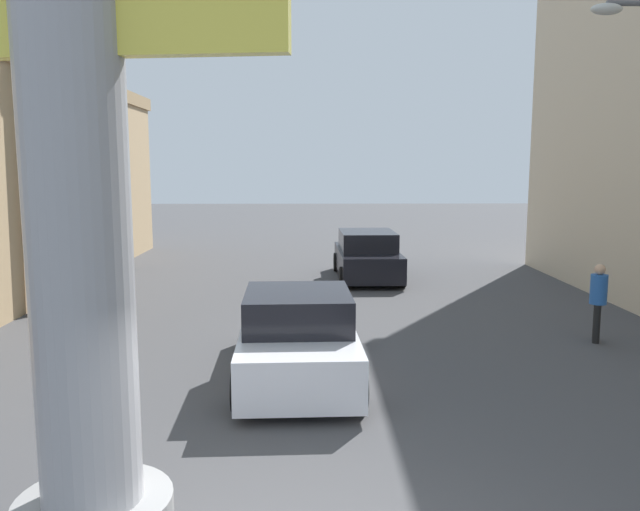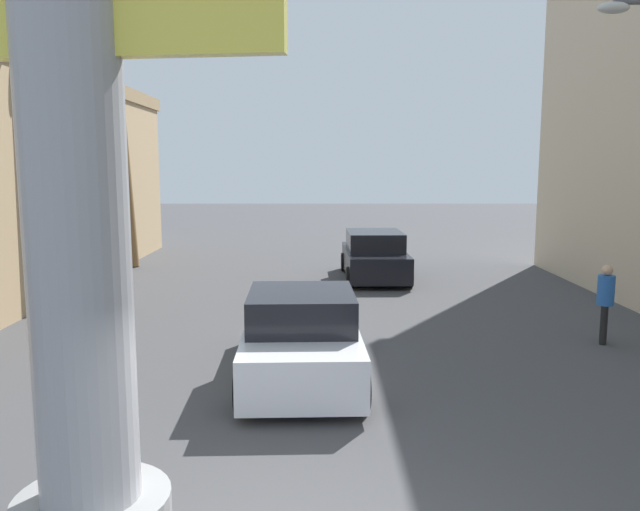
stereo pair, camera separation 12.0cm
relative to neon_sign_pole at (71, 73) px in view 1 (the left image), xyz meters
name	(u,v)px [view 1 (the left image)]	position (x,y,z in m)	size (l,w,h in m)	color
ground_plane	(316,316)	(2.10, 9.69, -4.39)	(94.26, 94.26, 0.00)	#424244
neon_sign_pole	(71,73)	(0.00, 0.00, 0.00)	(3.53, 1.39, 9.87)	#9E9EA3
car_lead	(298,337)	(1.73, 5.32, -3.69)	(2.17, 4.71, 1.56)	black
car_far	(367,256)	(3.83, 14.90, -3.66)	(2.07, 4.37, 1.56)	black
palm_tree_mid_left	(32,116)	(-4.84, 10.41, 0.48)	(3.12, 3.17, 7.72)	brown
palm_tree_far_left	(111,119)	(-5.09, 17.47, 0.93)	(3.17, 3.19, 8.95)	brown
pedestrian_mid_right	(598,297)	(7.93, 7.33, -3.43)	(0.45, 0.45, 1.65)	black
pedestrian_far_left	(118,253)	(-4.07, 14.21, -3.42)	(0.35, 0.35, 1.66)	gray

